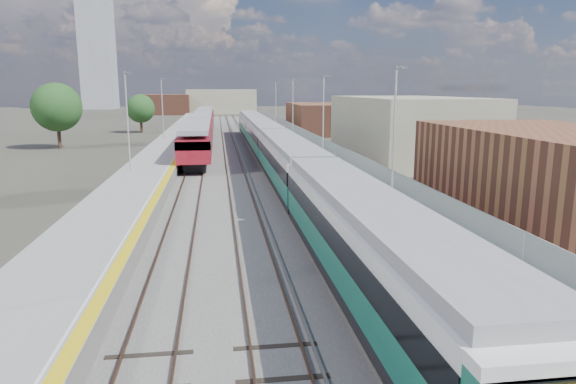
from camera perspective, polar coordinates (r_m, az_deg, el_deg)
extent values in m
plane|color=#47443A|center=(57.02, -4.29, 4.08)|extent=(320.00, 320.00, 0.00)
cube|color=#565451|center=(59.40, -6.62, 4.36)|extent=(10.50, 155.00, 0.06)
cube|color=#4C3323|center=(62.01, -3.87, 4.78)|extent=(0.07, 160.00, 0.14)
cube|color=#4C3323|center=(62.13, -2.54, 4.81)|extent=(0.07, 160.00, 0.14)
cube|color=#4C3323|center=(61.87, -7.11, 4.70)|extent=(0.07, 160.00, 0.14)
cube|color=#4C3323|center=(61.90, -5.77, 4.74)|extent=(0.07, 160.00, 0.14)
cube|color=#4C3323|center=(61.92, -10.36, 4.61)|extent=(0.07, 160.00, 0.14)
cube|color=#4C3323|center=(61.88, -9.03, 4.65)|extent=(0.07, 160.00, 0.14)
cube|color=gray|center=(61.99, -4.17, 4.77)|extent=(0.08, 160.00, 0.10)
cube|color=gray|center=(61.92, -5.47, 4.74)|extent=(0.08, 160.00, 0.10)
cube|color=slate|center=(59.97, 0.58, 4.96)|extent=(4.70, 155.00, 1.00)
cube|color=gray|center=(59.92, 0.58, 5.44)|extent=(4.70, 155.00, 0.03)
cube|color=gold|center=(59.65, -1.43, 5.42)|extent=(0.40, 155.00, 0.01)
cube|color=gray|center=(60.22, 2.66, 6.02)|extent=(0.06, 155.00, 1.20)
cylinder|color=#9EA0A3|center=(30.28, 11.70, 6.47)|extent=(0.12, 0.12, 7.50)
cube|color=#4C4C4F|center=(30.29, 12.44, 13.36)|extent=(0.70, 0.18, 0.14)
cylinder|color=#9EA0A3|center=(49.55, 3.95, 8.52)|extent=(0.12, 0.12, 7.50)
cube|color=#4C4C4F|center=(49.55, 4.30, 12.74)|extent=(0.70, 0.18, 0.14)
cylinder|color=#9EA0A3|center=(69.23, 0.54, 9.37)|extent=(0.12, 0.12, 7.50)
cube|color=#4C4C4F|center=(69.23, 0.76, 12.39)|extent=(0.70, 0.18, 0.14)
cylinder|color=#9EA0A3|center=(89.06, -1.36, 9.82)|extent=(0.12, 0.12, 7.50)
cube|color=#4C4C4F|center=(89.06, -1.21, 12.17)|extent=(0.70, 0.18, 0.14)
cube|color=slate|center=(59.60, -13.20, 4.61)|extent=(4.30, 155.00, 1.00)
cube|color=gray|center=(59.54, -13.22, 5.10)|extent=(4.30, 155.00, 0.03)
cube|color=gold|center=(59.39, -11.39, 5.18)|extent=(0.45, 155.00, 0.01)
cube|color=silver|center=(59.41, -11.73, 5.17)|extent=(0.08, 155.00, 0.01)
cylinder|color=#9EA0A3|center=(41.08, -17.40, 7.43)|extent=(0.12, 0.12, 7.50)
cube|color=#4C4C4F|center=(40.98, -17.35, 12.54)|extent=(0.70, 0.18, 0.14)
cylinder|color=#9EA0A3|center=(66.83, -13.78, 8.97)|extent=(0.12, 0.12, 7.50)
cube|color=#4C4C4F|center=(66.77, -13.71, 12.11)|extent=(0.70, 0.18, 0.14)
cube|color=brown|center=(30.41, 27.37, 1.32)|extent=(9.00, 16.00, 5.20)
cube|color=gray|center=(55.16, 12.95, 6.92)|extent=(11.00, 22.00, 6.40)
cube|color=brown|center=(86.18, 3.23, 8.18)|extent=(8.00, 18.00, 4.80)
cube|color=gray|center=(156.50, -7.41, 9.96)|extent=(20.00, 14.00, 7.00)
cube|color=brown|center=(152.21, -13.50, 9.44)|extent=(14.00, 12.00, 5.60)
cube|color=gray|center=(201.19, -20.40, 14.37)|extent=(11.00, 11.00, 40.00)
cube|color=black|center=(18.20, 8.67, -9.30)|extent=(2.67, 19.18, 0.45)
cube|color=#10534C|center=(17.93, 8.75, -6.94)|extent=(2.77, 19.18, 1.12)
cube|color=black|center=(17.68, 8.84, -4.22)|extent=(2.83, 19.18, 0.77)
cube|color=silver|center=(17.52, 8.90, -2.30)|extent=(2.77, 19.18, 0.47)
cube|color=gray|center=(17.43, 8.94, -0.98)|extent=(2.46, 19.18, 0.39)
cube|color=black|center=(36.87, 0.04, 1.44)|extent=(2.67, 19.18, 0.45)
cube|color=#10534C|center=(36.74, 0.04, 2.65)|extent=(2.77, 19.18, 1.12)
cube|color=black|center=(36.61, 0.04, 4.01)|extent=(2.83, 19.18, 0.77)
cube|color=silver|center=(36.54, 0.04, 4.96)|extent=(2.77, 19.18, 0.47)
cube|color=gray|center=(36.50, 0.04, 5.61)|extent=(2.46, 19.18, 0.39)
cube|color=black|center=(56.23, -2.72, 4.89)|extent=(2.67, 19.18, 0.45)
cube|color=#10534C|center=(56.14, -2.73, 5.68)|extent=(2.77, 19.18, 1.12)
cube|color=black|center=(56.06, -2.74, 6.58)|extent=(2.83, 19.18, 0.77)
cube|color=silver|center=(56.01, -2.74, 7.20)|extent=(2.77, 19.18, 0.47)
cube|color=gray|center=(55.99, -2.75, 7.63)|extent=(2.46, 19.18, 0.39)
cube|color=black|center=(75.75, -4.07, 6.56)|extent=(2.67, 19.18, 0.45)
cube|color=#10534C|center=(75.69, -4.08, 7.15)|extent=(2.77, 19.18, 1.12)
cube|color=black|center=(75.63, -4.09, 7.82)|extent=(2.83, 19.18, 0.77)
cube|color=silver|center=(75.59, -4.10, 8.28)|extent=(2.77, 19.18, 0.47)
cube|color=gray|center=(75.57, -4.10, 8.59)|extent=(2.46, 19.18, 0.39)
cube|color=black|center=(52.76, -10.00, 3.88)|extent=(1.96, 16.63, 0.68)
cube|color=maroon|center=(52.58, -10.06, 5.63)|extent=(2.88, 19.56, 2.06)
cube|color=black|center=(52.53, -10.08, 6.19)|extent=(2.94, 19.56, 0.72)
cube|color=gray|center=(52.45, -10.12, 7.31)|extent=(2.57, 19.56, 0.41)
cube|color=black|center=(72.70, -9.45, 5.93)|extent=(1.96, 16.63, 0.68)
cube|color=maroon|center=(72.56, -9.50, 7.21)|extent=(2.88, 19.56, 2.06)
cube|color=black|center=(72.53, -9.51, 7.61)|extent=(2.94, 19.56, 0.72)
cube|color=gray|center=(72.47, -9.54, 8.42)|extent=(2.57, 19.56, 0.41)
cube|color=black|center=(92.69, -9.14, 7.09)|extent=(1.96, 16.63, 0.68)
cube|color=maroon|center=(92.58, -9.17, 8.10)|extent=(2.88, 19.56, 2.06)
cube|color=black|center=(92.56, -9.18, 8.42)|extent=(2.94, 19.56, 0.72)
cube|color=gray|center=(92.51, -9.20, 9.05)|extent=(2.57, 19.56, 0.41)
cylinder|color=#382619|center=(69.20, -24.07, 5.58)|extent=(0.44, 0.44, 2.79)
sphere|color=#214119|center=(68.99, -24.32, 8.59)|extent=(5.89, 5.89, 5.89)
cylinder|color=#382619|center=(89.69, -15.97, 7.06)|extent=(0.44, 0.44, 2.22)
sphere|color=#214119|center=(89.53, -16.08, 8.91)|extent=(4.68, 4.68, 4.68)
cylinder|color=#382619|center=(71.07, 11.73, 6.16)|extent=(0.44, 0.44, 2.06)
sphere|color=#214119|center=(70.88, 11.82, 8.33)|extent=(4.36, 4.36, 4.36)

